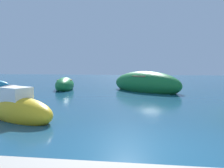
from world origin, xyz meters
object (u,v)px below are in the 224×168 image
moored_boat_4 (146,84)px  moored_boat_6 (65,85)px  moored_boat_3 (21,110)px  moored_boat_1 (9,94)px

moored_boat_4 → moored_boat_6: moored_boat_4 is taller
moored_boat_3 → moored_boat_4: bearing=92.1°
moored_boat_1 → moored_boat_4: size_ratio=0.51×
moored_boat_3 → moored_boat_4: (4.56, 9.94, 0.18)m
moored_boat_3 → moored_boat_6: 10.33m
moored_boat_1 → moored_boat_3: 6.11m
moored_boat_4 → moored_boat_6: 6.40m
moored_boat_4 → moored_boat_1: bearing=71.0°
moored_boat_1 → moored_boat_3: (3.50, -5.01, 0.07)m
moored_boat_3 → moored_boat_6: (-1.84, 10.17, -0.00)m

